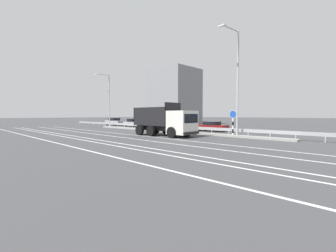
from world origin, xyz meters
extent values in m
plane|color=#424244|center=(0.00, 0.00, 0.00)|extent=(320.00, 320.00, 0.00)
cube|color=silver|center=(3.60, -3.32, 0.00)|extent=(54.96, 0.16, 0.01)
cube|color=silver|center=(3.60, -5.59, 0.00)|extent=(54.96, 0.16, 0.01)
cube|color=silver|center=(3.60, -8.26, 0.00)|extent=(54.96, 0.16, 0.01)
cube|color=silver|center=(3.60, -9.22, 0.00)|extent=(54.96, 0.16, 0.01)
cube|color=silver|center=(3.60, -11.54, 0.00)|extent=(54.96, 0.16, 0.01)
cube|color=gray|center=(0.00, 2.51, 0.09)|extent=(30.23, 1.10, 0.18)
cube|color=#9EA0A5|center=(0.00, 3.32, 0.62)|extent=(54.96, 0.04, 0.32)
cylinder|color=#ADADB2|center=(-27.18, 3.32, 0.31)|extent=(0.09, 0.09, 0.62)
cylinder|color=#ADADB2|center=(-25.09, 3.32, 0.31)|extent=(0.09, 0.09, 0.62)
cylinder|color=#ADADB2|center=(-23.00, 3.32, 0.31)|extent=(0.09, 0.09, 0.62)
cylinder|color=#ADADB2|center=(-20.91, 3.32, 0.31)|extent=(0.09, 0.09, 0.62)
cylinder|color=#ADADB2|center=(-18.82, 3.32, 0.31)|extent=(0.09, 0.09, 0.62)
cylinder|color=#ADADB2|center=(-16.73, 3.32, 0.31)|extent=(0.09, 0.09, 0.62)
cylinder|color=#ADADB2|center=(-14.63, 3.32, 0.31)|extent=(0.09, 0.09, 0.62)
cylinder|color=#ADADB2|center=(-12.54, 3.32, 0.31)|extent=(0.09, 0.09, 0.62)
cylinder|color=#ADADB2|center=(-10.45, 3.32, 0.31)|extent=(0.09, 0.09, 0.62)
cylinder|color=#ADADB2|center=(-8.36, 3.32, 0.31)|extent=(0.09, 0.09, 0.62)
cylinder|color=#ADADB2|center=(-6.27, 3.32, 0.31)|extent=(0.09, 0.09, 0.62)
cylinder|color=#ADADB2|center=(-4.18, 3.32, 0.31)|extent=(0.09, 0.09, 0.62)
cylinder|color=#ADADB2|center=(-2.09, 3.32, 0.31)|extent=(0.09, 0.09, 0.62)
cylinder|color=#ADADB2|center=(0.00, 3.32, 0.31)|extent=(0.09, 0.09, 0.62)
cylinder|color=#ADADB2|center=(2.09, 3.32, 0.31)|extent=(0.09, 0.09, 0.62)
cylinder|color=#ADADB2|center=(4.18, 3.32, 0.31)|extent=(0.09, 0.09, 0.62)
cylinder|color=#ADADB2|center=(6.27, 3.32, 0.31)|extent=(0.09, 0.09, 0.62)
cylinder|color=#ADADB2|center=(8.36, 3.32, 0.31)|extent=(0.09, 0.09, 0.62)
cylinder|color=#ADADB2|center=(10.45, 3.32, 0.31)|extent=(0.09, 0.09, 0.62)
cylinder|color=#ADADB2|center=(12.54, 3.32, 0.31)|extent=(0.09, 0.09, 0.62)
cylinder|color=#ADADB2|center=(14.63, 3.32, 0.31)|extent=(0.09, 0.09, 0.62)
cylinder|color=#ADADB2|center=(16.73, 3.32, 0.31)|extent=(0.09, 0.09, 0.62)
cube|color=silver|center=(6.03, -1.39, 1.43)|extent=(2.22, 2.58, 2.25)
cube|color=black|center=(7.08, -1.33, 1.83)|extent=(0.15, 2.12, 0.84)
cube|color=black|center=(7.12, -1.32, 0.47)|extent=(0.23, 2.42, 0.24)
cube|color=black|center=(2.55, -1.58, 0.79)|extent=(4.94, 1.62, 0.53)
cube|color=black|center=(2.55, -1.58, 1.11)|extent=(4.80, 2.62, 0.12)
cube|color=black|center=(2.49, -0.45, 2.06)|extent=(4.67, 0.36, 1.77)
cube|color=black|center=(2.62, -2.71, 2.06)|extent=(4.67, 0.36, 1.77)
cube|color=black|center=(4.84, -1.45, 2.28)|extent=(0.23, 2.37, 2.21)
cube|color=black|center=(0.27, -1.71, 2.06)|extent=(0.23, 2.37, 1.77)
cylinder|color=black|center=(5.65, -0.20, 0.52)|extent=(1.06, 0.38, 1.04)
cylinder|color=black|center=(5.78, -2.61, 0.52)|extent=(1.06, 0.38, 1.04)
cylinder|color=black|center=(2.85, -0.35, 0.52)|extent=(1.06, 0.38, 1.04)
cylinder|color=black|center=(2.99, -2.76, 0.52)|extent=(1.06, 0.38, 1.04)
cylinder|color=black|center=(1.15, -0.45, 0.52)|extent=(1.06, 0.38, 1.04)
cylinder|color=black|center=(1.28, -2.86, 0.52)|extent=(1.06, 0.38, 1.04)
cylinder|color=white|center=(9.25, 2.51, 0.19)|extent=(0.16, 0.16, 0.37)
cylinder|color=black|center=(9.25, 2.51, 0.56)|extent=(0.16, 0.16, 0.37)
cylinder|color=white|center=(9.25, 2.51, 0.93)|extent=(0.16, 0.16, 0.37)
cylinder|color=black|center=(9.25, 2.51, 1.30)|extent=(0.16, 0.16, 0.37)
cylinder|color=white|center=(9.25, 2.51, 1.68)|extent=(0.16, 0.16, 0.37)
cylinder|color=#1E4CB2|center=(9.25, 2.51, 2.22)|extent=(0.71, 0.03, 0.71)
cylinder|color=white|center=(9.25, 2.51, 2.22)|extent=(0.77, 0.02, 0.77)
cylinder|color=#ADADB2|center=(-13.86, 2.56, 4.50)|extent=(0.18, 0.18, 8.99)
cylinder|color=#ADADB2|center=(-13.89, 1.43, 8.84)|extent=(0.16, 2.25, 0.10)
cube|color=silver|center=(-13.92, 0.31, 8.76)|extent=(0.70, 0.22, 0.12)
cylinder|color=#ADADB2|center=(9.72, 2.43, 5.11)|extent=(0.18, 0.18, 10.22)
cylinder|color=#ADADB2|center=(9.60, 1.15, 10.07)|extent=(0.33, 2.58, 0.10)
cube|color=silver|center=(9.48, -0.14, 9.99)|extent=(0.72, 0.26, 0.12)
cube|color=#A3A3A8|center=(-19.77, 7.26, 0.65)|extent=(4.76, 1.78, 0.69)
cube|color=black|center=(-19.91, 7.26, 1.26)|extent=(2.00, 1.55, 0.54)
cylinder|color=black|center=(-18.31, 8.11, 0.30)|extent=(0.60, 0.21, 0.60)
cylinder|color=black|center=(-18.29, 6.45, 0.30)|extent=(0.60, 0.21, 0.60)
cylinder|color=black|center=(-21.25, 8.08, 0.30)|extent=(0.60, 0.21, 0.60)
cylinder|color=black|center=(-21.23, 6.42, 0.30)|extent=(0.60, 0.21, 0.60)
cube|color=#A3A3A8|center=(-13.30, 7.14, 0.60)|extent=(4.62, 2.11, 0.59)
cube|color=black|center=(-13.43, 7.15, 1.17)|extent=(2.00, 1.69, 0.54)
cylinder|color=black|center=(-11.84, 7.87, 0.30)|extent=(0.61, 0.25, 0.60)
cylinder|color=black|center=(-11.97, 6.19, 0.30)|extent=(0.61, 0.25, 0.60)
cylinder|color=black|center=(-14.62, 8.08, 0.30)|extent=(0.61, 0.25, 0.60)
cylinder|color=black|center=(-14.75, 6.41, 0.30)|extent=(0.61, 0.25, 0.60)
cube|color=gray|center=(-7.92, 7.37, 0.65)|extent=(4.18, 1.91, 0.71)
cube|color=black|center=(-8.04, 7.37, 1.26)|extent=(1.78, 1.62, 0.51)
cylinder|color=black|center=(-6.67, 8.26, 0.30)|extent=(0.61, 0.22, 0.60)
cylinder|color=black|center=(-6.61, 6.58, 0.30)|extent=(0.61, 0.22, 0.60)
cylinder|color=black|center=(-9.23, 8.17, 0.30)|extent=(0.61, 0.22, 0.60)
cylinder|color=black|center=(-9.17, 6.49, 0.30)|extent=(0.61, 0.22, 0.60)
cube|color=silver|center=(-1.75, 7.10, 0.62)|extent=(4.96, 2.22, 0.63)
cube|color=black|center=(-1.89, 7.08, 1.19)|extent=(2.15, 1.77, 0.52)
cylinder|color=black|center=(-0.33, 8.08, 0.30)|extent=(0.61, 0.25, 0.60)
cylinder|color=black|center=(-0.18, 6.35, 0.30)|extent=(0.61, 0.25, 0.60)
cylinder|color=black|center=(-3.31, 7.84, 0.30)|extent=(0.61, 0.25, 0.60)
cylinder|color=black|center=(-3.17, 6.11, 0.30)|extent=(0.61, 0.25, 0.60)
cube|color=maroon|center=(3.50, 7.30, 0.57)|extent=(4.40, 2.16, 0.54)
cube|color=black|center=(3.63, 7.31, 1.07)|extent=(1.90, 1.78, 0.46)
cylinder|color=black|center=(2.22, 6.32, 0.30)|extent=(0.61, 0.24, 0.60)
cylinder|color=black|center=(2.11, 8.12, 0.30)|extent=(0.61, 0.24, 0.60)
cylinder|color=black|center=(4.88, 6.49, 0.30)|extent=(0.61, 0.24, 0.60)
cylinder|color=black|center=(4.77, 8.29, 0.30)|extent=(0.61, 0.24, 0.60)
cube|color=gray|center=(-14.19, 18.85, 6.05)|extent=(10.10, 8.11, 12.09)
camera|label=1|loc=(20.20, -17.73, 2.17)|focal=24.00mm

